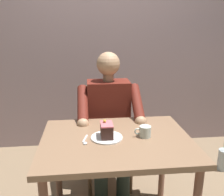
# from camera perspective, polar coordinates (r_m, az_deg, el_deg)

# --- Properties ---
(cafe_rear_panel) EXTENTS (6.40, 0.12, 3.00)m
(cafe_rear_panel) POSITION_cam_1_polar(r_m,az_deg,el_deg) (2.98, -2.63, 17.24)
(cafe_rear_panel) COLOR gray
(cafe_rear_panel) RESTS_ON ground
(dining_table) EXTENTS (0.99, 0.76, 0.73)m
(dining_table) POSITION_cam_1_polar(r_m,az_deg,el_deg) (1.70, 1.02, -12.10)
(dining_table) COLOR #846248
(dining_table) RESTS_ON ground
(chair) EXTENTS (0.42, 0.42, 0.91)m
(chair) POSITION_cam_1_polar(r_m,az_deg,el_deg) (2.35, -1.02, -7.41)
(chair) COLOR #896446
(chair) RESTS_ON ground
(seated_person) EXTENTS (0.53, 0.58, 1.24)m
(seated_person) POSITION_cam_1_polar(r_m,az_deg,el_deg) (2.13, -0.61, -5.73)
(seated_person) COLOR #5F1E15
(seated_person) RESTS_ON ground
(dessert_plate) EXTENTS (0.21, 0.21, 0.01)m
(dessert_plate) POSITION_cam_1_polar(r_m,az_deg,el_deg) (1.66, -1.22, -9.02)
(dessert_plate) COLOR white
(dessert_plate) RESTS_ON dining_table
(cake_slice) EXTENTS (0.08, 0.12, 0.11)m
(cake_slice) POSITION_cam_1_polar(r_m,az_deg,el_deg) (1.64, -1.23, -7.35)
(cake_slice) COLOR #3A211B
(cake_slice) RESTS_ON dessert_plate
(coffee_cup) EXTENTS (0.11, 0.08, 0.08)m
(coffee_cup) POSITION_cam_1_polar(r_m,az_deg,el_deg) (1.68, 7.54, -7.55)
(coffee_cup) COLOR silver
(coffee_cup) RESTS_ON dining_table
(dessert_spoon) EXTENTS (0.04, 0.14, 0.01)m
(dessert_spoon) POSITION_cam_1_polar(r_m,az_deg,el_deg) (1.63, -6.16, -9.75)
(dessert_spoon) COLOR silver
(dessert_spoon) RESTS_ON dining_table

